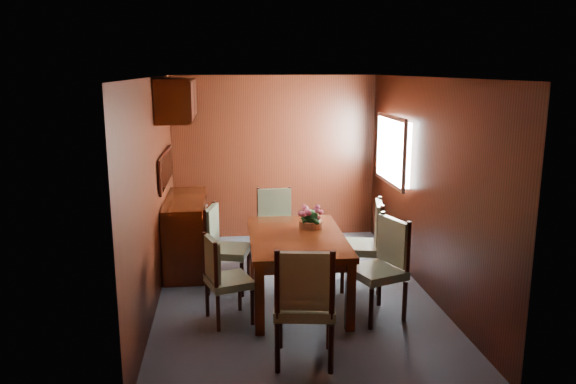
{
  "coord_description": "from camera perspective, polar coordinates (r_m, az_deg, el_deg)",
  "views": [
    {
      "loc": [
        -0.75,
        -5.95,
        2.49
      ],
      "look_at": [
        0.0,
        0.54,
        1.05
      ],
      "focal_mm": 35.0,
      "sensor_mm": 36.0,
      "label": 1
    }
  ],
  "objects": [
    {
      "name": "flower_centerpiece",
      "position": [
        6.25,
        2.34,
        -2.42
      ],
      "size": [
        0.28,
        0.28,
        0.28
      ],
      "color": "#A85733",
      "rests_on": "dining_table"
    },
    {
      "name": "chair_head",
      "position": [
        4.78,
        1.69,
        -10.89
      ],
      "size": [
        0.58,
        0.56,
        1.08
      ],
      "rotation": [
        0.0,
        0.0,
        -0.15
      ],
      "color": "black",
      "rests_on": "ground"
    },
    {
      "name": "chair_left_near",
      "position": [
        5.64,
        -6.71,
        -8.34
      ],
      "size": [
        0.52,
        0.53,
        0.9
      ],
      "rotation": [
        0.0,
        0.0,
        -1.26
      ],
      "color": "black",
      "rests_on": "ground"
    },
    {
      "name": "chair_foot",
      "position": [
        7.22,
        -1.29,
        -3.13
      ],
      "size": [
        0.48,
        0.47,
        1.0
      ],
      "rotation": [
        0.0,
        0.0,
        3.17
      ],
      "color": "black",
      "rests_on": "ground"
    },
    {
      "name": "chair_right_near",
      "position": [
        5.8,
        9.64,
        -7.03
      ],
      "size": [
        0.61,
        0.62,
        1.04
      ],
      "rotation": [
        0.0,
        0.0,
        1.92
      ],
      "color": "black",
      "rests_on": "ground"
    },
    {
      "name": "sideboard",
      "position": [
        7.26,
        -10.31,
        -4.09
      ],
      "size": [
        0.48,
        1.4,
        0.9
      ],
      "primitive_type": "cube",
      "color": "black",
      "rests_on": "ground"
    },
    {
      "name": "ground",
      "position": [
        6.49,
        0.55,
        -10.12
      ],
      "size": [
        4.5,
        4.5,
        0.0
      ],
      "primitive_type": "plane",
      "color": "#3F4755",
      "rests_on": "ground"
    },
    {
      "name": "dining_table",
      "position": [
        6.03,
        0.88,
        -5.36
      ],
      "size": [
        1.03,
        1.62,
        0.75
      ],
      "rotation": [
        0.0,
        0.0,
        -0.02
      ],
      "color": "black",
      "rests_on": "ground"
    },
    {
      "name": "room_shell",
      "position": [
        6.37,
        -0.72,
        4.69
      ],
      "size": [
        3.06,
        4.52,
        2.41
      ],
      "color": "black",
      "rests_on": "ground"
    },
    {
      "name": "chair_right_far",
      "position": [
        6.51,
        8.12,
        -4.81
      ],
      "size": [
        0.56,
        0.58,
        1.04
      ],
      "rotation": [
        0.0,
        0.0,
        1.35
      ],
      "color": "black",
      "rests_on": "ground"
    },
    {
      "name": "chair_left_far",
      "position": [
        6.44,
        -6.76,
        -5.18
      ],
      "size": [
        0.55,
        0.56,
        0.99
      ],
      "rotation": [
        0.0,
        0.0,
        -1.8
      ],
      "color": "black",
      "rests_on": "ground"
    }
  ]
}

